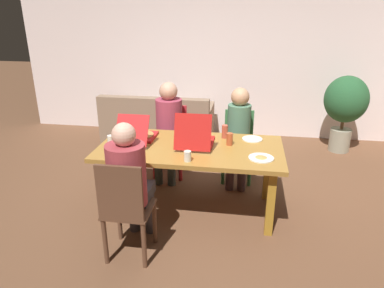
# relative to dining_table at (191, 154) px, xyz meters

# --- Properties ---
(ground_plane) EXTENTS (20.00, 20.00, 0.00)m
(ground_plane) POSITION_rel_dining_table_xyz_m (0.00, 0.00, -0.65)
(ground_plane) COLOR brown
(back_wall) EXTENTS (6.65, 0.12, 3.00)m
(back_wall) POSITION_rel_dining_table_xyz_m (0.00, 2.61, 0.85)
(back_wall) COLOR silver
(back_wall) RESTS_ON ground
(dining_table) EXTENTS (1.90, 0.96, 0.73)m
(dining_table) POSITION_rel_dining_table_xyz_m (0.00, 0.00, 0.00)
(dining_table) COLOR olive
(dining_table) RESTS_ON ground
(chair_0) EXTENTS (0.39, 0.45, 0.86)m
(chair_0) POSITION_rel_dining_table_xyz_m (0.47, 0.91, -0.19)
(chair_0) COLOR #37703F
(chair_0) RESTS_ON ground
(person_0) EXTENTS (0.28, 0.52, 1.19)m
(person_0) POSITION_rel_dining_table_xyz_m (0.47, 0.76, 0.05)
(person_0) COLOR #433035
(person_0) RESTS_ON ground
(chair_1) EXTENTS (0.41, 0.40, 0.90)m
(chair_1) POSITION_rel_dining_table_xyz_m (-0.40, 0.88, -0.18)
(chair_1) COLOR red
(chair_1) RESTS_ON ground
(person_1) EXTENTS (0.33, 0.52, 1.24)m
(person_1) POSITION_rel_dining_table_xyz_m (-0.40, 0.76, 0.08)
(person_1) COLOR #353F3E
(person_1) RESTS_ON ground
(chair_2) EXTENTS (0.40, 0.41, 0.95)m
(chair_2) POSITION_rel_dining_table_xyz_m (-0.40, -0.92, -0.14)
(chair_2) COLOR brown
(chair_2) RESTS_ON ground
(person_2) EXTENTS (0.33, 0.55, 1.24)m
(person_2) POSITION_rel_dining_table_xyz_m (-0.40, -0.77, 0.07)
(person_2) COLOR #3D383B
(person_2) RESTS_ON ground
(pizza_box_0) EXTENTS (0.34, 0.52, 0.32)m
(pizza_box_0) POSITION_rel_dining_table_xyz_m (-0.59, 0.13, 0.13)
(pizza_box_0) COLOR red
(pizza_box_0) RESTS_ON dining_table
(pizza_box_1) EXTENTS (0.37, 0.48, 0.38)m
(pizza_box_1) POSITION_rel_dining_table_xyz_m (0.04, 0.07, 0.14)
(pizza_box_1) COLOR red
(pizza_box_1) RESTS_ON dining_table
(plate_0) EXTENTS (0.22, 0.22, 0.01)m
(plate_0) POSITION_rel_dining_table_xyz_m (0.63, 0.31, 0.09)
(plate_0) COLOR white
(plate_0) RESTS_ON dining_table
(plate_1) EXTENTS (0.24, 0.24, 0.03)m
(plate_1) POSITION_rel_dining_table_xyz_m (0.72, -0.20, 0.09)
(plate_1) COLOR white
(plate_1) RESTS_ON dining_table
(drinking_glass_0) EXTENTS (0.07, 0.07, 0.10)m
(drinking_glass_0) POSITION_rel_dining_table_xyz_m (0.03, -0.37, 0.13)
(drinking_glass_0) COLOR silver
(drinking_glass_0) RESTS_ON dining_table
(drinking_glass_1) EXTENTS (0.07, 0.07, 0.13)m
(drinking_glass_1) POSITION_rel_dining_table_xyz_m (0.40, 0.11, 0.15)
(drinking_glass_1) COLOR #B44E2A
(drinking_glass_1) RESTS_ON dining_table
(drinking_glass_2) EXTENTS (0.07, 0.07, 0.15)m
(drinking_glass_2) POSITION_rel_dining_table_xyz_m (0.33, 0.32, 0.16)
(drinking_glass_2) COLOR #B04A35
(drinking_glass_2) RESTS_ON dining_table
(drinking_glass_3) EXTENTS (0.06, 0.06, 0.12)m
(drinking_glass_3) POSITION_rel_dining_table_xyz_m (-0.81, -0.14, 0.15)
(drinking_glass_3) COLOR silver
(drinking_glass_3) RESTS_ON dining_table
(couch) EXTENTS (1.70, 0.89, 0.83)m
(couch) POSITION_rel_dining_table_xyz_m (-0.83, 1.92, -0.36)
(couch) COLOR #876D56
(couch) RESTS_ON ground
(potted_plant) EXTENTS (0.63, 0.63, 1.16)m
(potted_plant) POSITION_rel_dining_table_xyz_m (2.00, 2.02, 0.10)
(potted_plant) COLOR gray
(potted_plant) RESTS_ON ground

